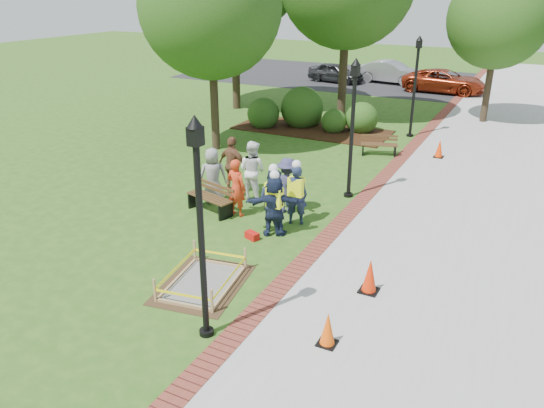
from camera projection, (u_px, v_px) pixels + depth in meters
The scene contains 33 objects.
ground at pixel (232, 254), 13.13m from camera, with size 100.00×100.00×0.00m, color #285116.
sidewalk at pixel (493, 168), 19.23m from camera, with size 6.00×60.00×0.02m, color #9E9E99.
brick_edging at pixel (404, 156), 20.60m from camera, with size 0.50×60.00×0.03m, color maroon.
mulch_bed at pixel (312, 130), 24.24m from camera, with size 7.00×3.00×0.05m, color #381E0F.
parking_lot at pixel (442, 84), 35.30m from camera, with size 36.00×12.00×0.01m, color black.
wet_concrete_pad at pixel (203, 275), 11.71m from camera, with size 2.04×2.54×0.55m.
bench_near at pixel (210, 204), 15.45m from camera, with size 1.62×0.90×0.83m.
bench_far at pixel (379, 149), 20.64m from camera, with size 1.48×0.88×0.76m.
cone_front at pixel (328, 330), 9.71m from camera, with size 0.35×0.35×0.70m.
cone_back at pixel (370, 277), 11.37m from camera, with size 0.40×0.40×0.80m.
cone_far at pixel (439, 149), 20.28m from camera, with size 0.36×0.36×0.72m.
toolbox at pixel (252, 236), 13.88m from camera, with size 0.38×0.21×0.19m, color red.
lamp_near at pixel (200, 216), 9.18m from camera, with size 0.28×0.28×4.26m.
lamp_mid at pixel (353, 119), 15.75m from camera, with size 0.28×0.28×4.26m.
lamp_far at pixel (415, 79), 22.32m from camera, with size 0.28×0.28×4.26m.
tree_left at pixel (210, 6), 19.47m from camera, with size 5.33×5.33×8.10m.
tree_right at pixel (499, 18), 23.95m from camera, with size 4.56×4.56×7.06m.
shrub_a at pixel (263, 127), 24.76m from camera, with size 1.49×1.49×1.49m, color #1E4112.
shrub_b at pixel (302, 126), 24.98m from camera, with size 1.98×1.98×1.98m, color #1E4112.
shrub_c at pixel (334, 132), 23.94m from camera, with size 1.12×1.12×1.12m, color #1E4112.
shrub_d at pixel (361, 132), 23.97m from camera, with size 1.46×1.46×1.46m, color #1E4112.
shrub_e at pixel (310, 126), 25.03m from camera, with size 1.08×1.08×1.08m, color #1E4112.
casual_person_a at pixel (213, 175), 15.99m from camera, with size 0.64×0.58×1.69m.
casual_person_b at pixel (236, 188), 15.04m from camera, with size 0.58×0.42×1.69m.
casual_person_c at pixel (252, 170), 16.21m from camera, with size 0.64×0.47×1.84m.
casual_person_d at pixel (233, 165), 16.66m from camera, with size 0.64×0.46×1.84m.
casual_person_e at pixel (287, 186), 15.23m from camera, with size 0.55×0.38×1.65m.
hivis_worker_a at pixel (275, 203), 13.82m from camera, with size 0.63×0.55×1.81m.
hivis_worker_b at pixel (296, 193), 14.48m from camera, with size 0.63×0.51×1.85m.
hivis_worker_c at pixel (273, 199), 14.01m from camera, with size 0.63×0.48×1.91m.
parked_car_a at pixel (335, 82), 36.06m from camera, with size 4.32×1.88×1.41m, color #262628.
parked_car_b at pixel (390, 83), 35.73m from camera, with size 4.87×2.12×1.59m, color #9A9A9F.
parked_car_c at pixel (443, 92), 32.68m from camera, with size 4.62×2.01×1.50m, color maroon.
Camera 1 is at (6.20, -9.90, 6.20)m, focal length 35.00 mm.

